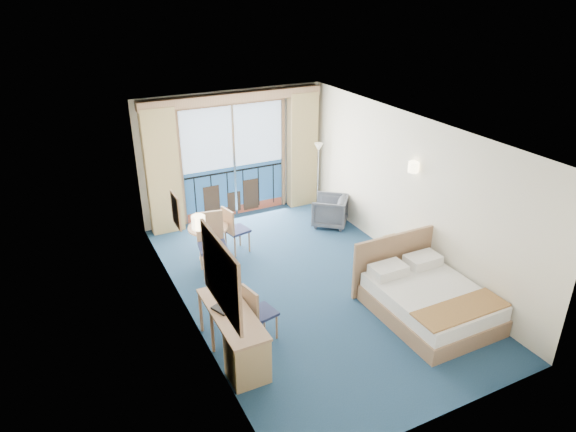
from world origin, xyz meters
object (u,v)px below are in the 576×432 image
object	(u,v)px
nightstand	(399,253)
armchair	(330,211)
table_chair_a	(233,228)
desk_chair	(257,310)
round_table	(208,234)
floor_lamp	(318,159)
table_chair_b	(212,240)
desk	(244,349)
bed	(428,299)

from	to	relation	value
nightstand	armchair	bearing A→B (deg)	95.80
nightstand	table_chair_a	xyz separation A→B (m)	(-2.43, 1.82, 0.23)
desk_chair	round_table	distance (m)	2.56
round_table	floor_lamp	bearing A→B (deg)	21.27
floor_lamp	desk_chair	size ratio (longest dim) A/B	1.69
table_chair_a	table_chair_b	world-z (taller)	table_chair_b
nightstand	table_chair_a	distance (m)	3.05
armchair	table_chair_b	size ratio (longest dim) A/B	0.63
desk	round_table	distance (m)	3.16
nightstand	table_chair_b	size ratio (longest dim) A/B	0.53
bed	armchair	size ratio (longest dim) A/B	2.71
floor_lamp	round_table	distance (m)	3.20
nightstand	table_chair_b	bearing A→B (deg)	155.70
bed	desk	bearing A→B (deg)	178.92
nightstand	bed	bearing A→B (deg)	-110.30
nightstand	table_chair_a	world-z (taller)	table_chair_a
desk_chair	table_chair_b	xyz separation A→B (m)	(0.06, 2.10, 0.12)
bed	table_chair_a	bearing A→B (deg)	121.32
nightstand	floor_lamp	distance (m)	3.07
nightstand	desk_chair	distance (m)	3.17
nightstand	desk	size ratio (longest dim) A/B	0.39
armchair	floor_lamp	world-z (taller)	floor_lamp
armchair	table_chair_b	bearing A→B (deg)	-36.21
bed	table_chair_a	xyz separation A→B (m)	(-1.93, 3.18, 0.24)
bed	nightstand	bearing A→B (deg)	69.70
bed	armchair	world-z (taller)	bed
nightstand	desk	xyz separation A→B (m)	(-3.49, -1.30, 0.10)
table_chair_a	bed	bearing A→B (deg)	-160.30
nightstand	table_chair_a	bearing A→B (deg)	143.16
bed	table_chair_b	size ratio (longest dim) A/B	1.71
desk_chair	desk	bearing A→B (deg)	131.24
nightstand	table_chair_b	xyz separation A→B (m)	(-3.01, 1.36, 0.33)
armchair	floor_lamp	distance (m)	1.24
round_table	desk_chair	bearing A→B (deg)	-93.38
bed	nightstand	distance (m)	1.44
desk_chair	floor_lamp	bearing A→B (deg)	-51.24
table_chair_b	bed	bearing A→B (deg)	-38.13
table_chair_a	nightstand	bearing A→B (deg)	-138.46
desk_chair	round_table	xyz separation A→B (m)	(0.15, 2.55, -0.01)
nightstand	round_table	world-z (taller)	round_table
bed	desk_chair	bearing A→B (deg)	166.69
round_table	table_chair_a	world-z (taller)	table_chair_a
armchair	table_chair_a	bearing A→B (deg)	-44.32
nightstand	armchair	distance (m)	2.06
table_chair_a	armchair	bearing A→B (deg)	-95.94
floor_lamp	table_chair_b	bearing A→B (deg)	-152.20
armchair	table_chair_a	size ratio (longest dim) A/B	0.75
armchair	desk	size ratio (longest dim) A/B	0.46
armchair	round_table	bearing A→B (deg)	-44.98
floor_lamp	desk_chair	bearing A→B (deg)	-129.81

